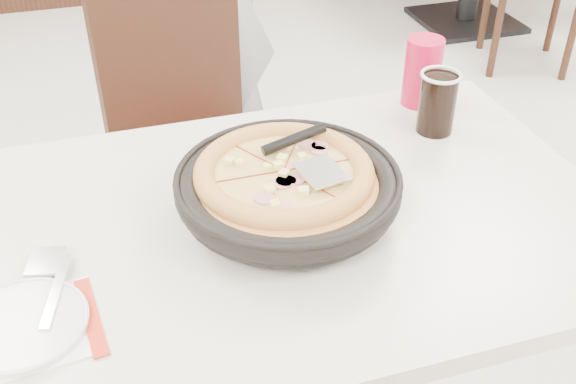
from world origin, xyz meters
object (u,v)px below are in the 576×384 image
object	(u,v)px
chair_far	(207,166)
main_table	(291,350)
pizza_pan	(288,196)
side_plate	(22,325)
pizza	(284,181)
cola_glass	(437,104)
red_cup	(422,72)

from	to	relation	value
chair_far	main_table	bearing A→B (deg)	79.20
pizza_pan	chair_far	bearing A→B (deg)	93.93
main_table	side_plate	bearing A→B (deg)	-161.36
pizza	side_plate	xyz separation A→B (m)	(-0.46, -0.18, -0.05)
cola_glass	pizza_pan	bearing A→B (deg)	-153.55
cola_glass	red_cup	xyz separation A→B (m)	(0.03, 0.13, 0.02)
red_cup	main_table	bearing A→B (deg)	-142.08
pizza_pan	side_plate	xyz separation A→B (m)	(-0.46, -0.16, -0.03)
main_table	red_cup	xyz separation A→B (m)	(0.42, 0.33, 0.45)
pizza_pan	side_plate	distance (m)	0.49
pizza_pan	red_cup	xyz separation A→B (m)	(0.43, 0.33, 0.04)
side_plate	cola_glass	xyz separation A→B (m)	(0.87, 0.36, 0.06)
main_table	red_cup	world-z (taller)	red_cup
main_table	side_plate	size ratio (longest dim) A/B	6.18
chair_far	cola_glass	size ratio (longest dim) A/B	7.31
pizza_pan	cola_glass	bearing A→B (deg)	26.45
chair_far	pizza	bearing A→B (deg)	78.66
chair_far	red_cup	distance (m)	0.66
main_table	pizza_pan	world-z (taller)	pizza_pan
main_table	cola_glass	bearing A→B (deg)	26.69
pizza_pan	red_cup	size ratio (longest dim) A/B	2.43
pizza_pan	pizza	world-z (taller)	pizza
main_table	pizza_pan	xyz separation A→B (m)	(-0.01, -0.00, 0.42)
pizza_pan	pizza	bearing A→B (deg)	91.61
red_cup	pizza_pan	bearing A→B (deg)	-142.41
chair_far	red_cup	world-z (taller)	chair_far
main_table	red_cup	size ratio (longest dim) A/B	7.50
red_cup	cola_glass	bearing A→B (deg)	-101.66
pizza_pan	cola_glass	world-z (taller)	cola_glass
main_table	chair_far	size ratio (longest dim) A/B	1.26
pizza_pan	pizza	size ratio (longest dim) A/B	1.08
side_plate	cola_glass	size ratio (longest dim) A/B	1.49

